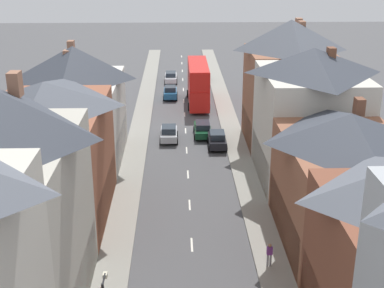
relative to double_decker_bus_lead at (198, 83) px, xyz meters
name	(u,v)px	position (x,y,z in m)	size (l,w,h in m)	color
pavement_left	(137,143)	(-6.89, -14.56, -2.75)	(2.20, 104.00, 0.14)	gray
pavement_right	(235,142)	(3.31, -14.56, -2.75)	(2.20, 104.00, 0.14)	gray
centre_line_dashes	(187,150)	(-1.79, -16.56, -2.81)	(0.14, 97.80, 0.01)	silver
terrace_row_left	(3,210)	(-11.98, -41.05, 3.38)	(8.00, 52.99, 14.59)	#BCB7A8
terrace_row_right	(363,184)	(8.39, -37.65, 3.08)	(8.00, 53.44, 14.23)	#A36042
double_decker_bus_lead	(198,83)	(0.00, 0.00, 0.00)	(2.74, 10.80, 5.30)	red
car_near_blue	(171,77)	(-3.59, 11.73, -2.01)	(1.90, 4.44, 1.60)	silver
car_near_silver	(217,139)	(1.31, -15.77, -1.97)	(1.90, 3.95, 1.68)	black
car_parked_left_a	(203,129)	(0.01, -12.30, -2.01)	(1.90, 4.34, 1.59)	#144728
car_parked_right_a	(170,92)	(-3.59, 2.81, -1.96)	(1.90, 3.82, 1.70)	#236093
car_parked_left_b	(169,133)	(-3.59, -13.64, -2.01)	(1.90, 3.83, 1.61)	#B7BABF
car_mid_white	(203,76)	(1.31, 12.37, -2.01)	(1.90, 4.05, 1.60)	#4C515B
pedestrian_mid_right	(269,254)	(3.03, -37.49, -1.78)	(0.36, 0.22, 1.61)	gray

